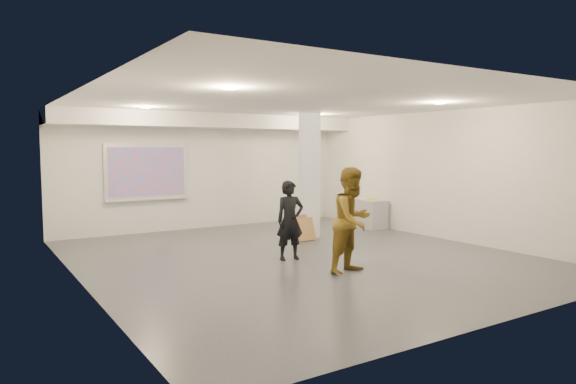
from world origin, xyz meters
TOP-DOWN VIEW (x-y plane):
  - floor at (0.00, 0.00)m, footprint 8.00×9.00m
  - ceiling at (0.00, 0.00)m, footprint 8.00×9.00m
  - wall_back at (0.00, 4.50)m, footprint 8.00×0.01m
  - wall_front at (0.00, -4.50)m, footprint 8.00×0.01m
  - wall_left at (-4.00, 0.00)m, footprint 0.01×9.00m
  - wall_right at (4.00, 0.00)m, footprint 0.01×9.00m
  - soffit_band at (0.00, 3.95)m, footprint 8.00×1.10m
  - downlight_nw at (-2.20, 2.50)m, footprint 0.22×0.22m
  - downlight_ne at (2.20, 2.50)m, footprint 0.22×0.22m
  - downlight_sw at (-2.20, -1.50)m, footprint 0.22×0.22m
  - downlight_se at (2.20, -1.50)m, footprint 0.22×0.22m
  - column at (1.50, 1.80)m, footprint 0.52×0.52m
  - projection_screen at (-1.60, 4.45)m, footprint 2.10×0.13m
  - credenza at (3.72, 2.31)m, footprint 0.64×1.33m
  - papers_stack at (3.69, 2.41)m, footprint 0.28×0.32m
  - postit_pad at (3.76, 2.13)m, footprint 0.25×0.31m
  - cardboard_back at (1.17, 1.61)m, footprint 0.53×0.22m
  - cardboard_front at (1.13, 1.44)m, footprint 0.49×0.23m
  - woman at (-0.28, -0.11)m, footprint 0.60×0.44m
  - man at (0.08, -1.53)m, footprint 1.01×0.87m

SIDE VIEW (x-z plane):
  - floor at x=0.00m, z-range -0.01..0.01m
  - cardboard_front at x=1.13m, z-range 0.00..0.52m
  - cardboard_back at x=1.17m, z-range 0.00..0.58m
  - credenza at x=3.72m, z-range 0.00..0.76m
  - woman at x=-0.28m, z-range 0.00..1.51m
  - papers_stack at x=3.69m, z-range 0.76..0.77m
  - postit_pad at x=3.76m, z-range 0.76..0.78m
  - man at x=0.08m, z-range 0.00..1.80m
  - wall_back at x=0.00m, z-range 0.00..3.00m
  - wall_front at x=0.00m, z-range 0.00..3.00m
  - wall_left at x=-4.00m, z-range 0.00..3.00m
  - wall_right at x=4.00m, z-range 0.00..3.00m
  - column at x=1.50m, z-range 0.00..3.00m
  - projection_screen at x=-1.60m, z-range 0.82..2.24m
  - soffit_band at x=0.00m, z-range 2.64..3.00m
  - downlight_nw at x=-2.20m, z-range 2.97..2.99m
  - downlight_ne at x=2.20m, z-range 2.97..2.99m
  - downlight_sw at x=-2.20m, z-range 2.97..2.99m
  - downlight_se at x=2.20m, z-range 2.97..2.99m
  - ceiling at x=0.00m, z-range 3.00..3.00m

